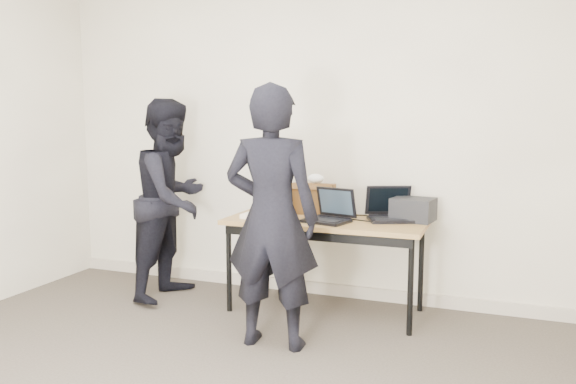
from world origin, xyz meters
The scene contains 13 objects.
room centered at (0.00, 0.00, 1.35)m, with size 4.60×4.60×2.80m.
desk centered at (0.31, 1.83, 0.66)m, with size 1.50×0.66×0.72m.
laptop_beige centered at (-0.14, 1.79, 0.77)m, with size 0.34×0.33×0.25m.
laptop_center centered at (0.37, 1.78, 0.78)m, with size 0.38×0.38×0.25m.
laptop_right centered at (0.78, 2.00, 0.78)m, with size 0.44×0.44×0.25m.
leather_satchel centered at (0.14, 2.06, 0.85)m, with size 0.37×0.20×0.25m.
tissue centered at (0.16, 2.06, 1.00)m, with size 0.13×0.10×0.08m, color white.
equipment_box centered at (0.94, 2.02, 0.81)m, with size 0.30×0.25×0.17m, color black.
power_brick centered at (0.09, 1.66, 0.74)m, with size 0.09×0.06×0.03m, color black.
cables centered at (0.36, 1.84, 0.72)m, with size 1.14×0.51×0.01m.
person_typist centered at (0.18, 1.10, 0.85)m, with size 0.62×0.41×1.70m, color black.
person_observer centered at (-0.98, 1.76, 0.82)m, with size 0.80×0.62×1.64m, color black.
baseboard centered at (0.00, 2.23, 0.05)m, with size 4.50×0.03×0.10m, color #B9AC99.
Camera 1 is at (1.52, -2.19, 1.48)m, focal length 35.00 mm.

